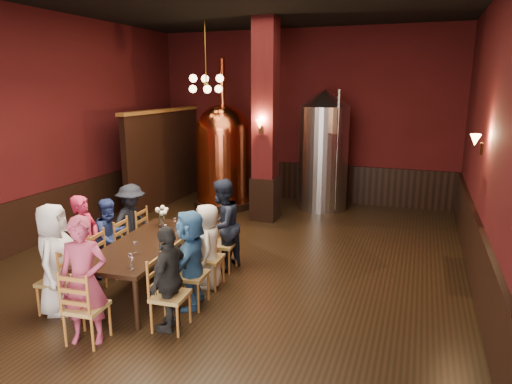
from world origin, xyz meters
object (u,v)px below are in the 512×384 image
(dining_table, at_px, (148,246))
(copper_kettle, at_px, (224,154))
(rose_vase, at_px, (161,213))
(person_1, at_px, (85,244))
(person_0, at_px, (55,259))
(person_2, at_px, (111,237))
(steel_vessel, at_px, (323,150))

(dining_table, relative_size, copper_kettle, 0.67)
(rose_vase, bearing_deg, person_1, -118.19)
(person_0, xyz_separation_m, person_2, (-0.11, 1.33, -0.13))
(copper_kettle, bearing_deg, person_2, -89.51)
(person_0, distance_m, copper_kettle, 6.04)
(dining_table, distance_m, person_1, 0.91)
(steel_vessel, bearing_deg, rose_vase, -109.69)
(dining_table, xyz_separation_m, rose_vase, (-0.20, 0.76, 0.30))
(dining_table, xyz_separation_m, person_1, (-0.82, -0.40, 0.06))
(person_1, height_order, steel_vessel, steel_vessel)
(dining_table, distance_m, copper_kettle, 5.07)
(copper_kettle, relative_size, steel_vessel, 1.24)
(person_0, bearing_deg, dining_table, -58.07)
(dining_table, bearing_deg, person_2, 158.78)
(steel_vessel, bearing_deg, person_0, -109.02)
(dining_table, relative_size, rose_vase, 6.78)
(dining_table, bearing_deg, rose_vase, 100.39)
(dining_table, bearing_deg, copper_kettle, 95.93)
(copper_kettle, distance_m, steel_vessel, 2.52)
(person_0, distance_m, steel_vessel, 7.06)
(copper_kettle, relative_size, rose_vase, 10.15)
(person_1, bearing_deg, copper_kettle, -1.22)
(person_0, distance_m, rose_vase, 1.92)
(copper_kettle, bearing_deg, steel_vessel, 14.60)
(rose_vase, bearing_deg, person_0, -107.24)
(dining_table, height_order, person_0, person_0)
(person_1, distance_m, steel_vessel, 6.46)
(person_1, height_order, rose_vase, person_1)
(person_2, bearing_deg, person_1, -159.68)
(person_0, xyz_separation_m, copper_kettle, (-0.15, 6.01, 0.57))
(person_2, distance_m, steel_vessel, 5.89)
(person_2, height_order, copper_kettle, copper_kettle)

